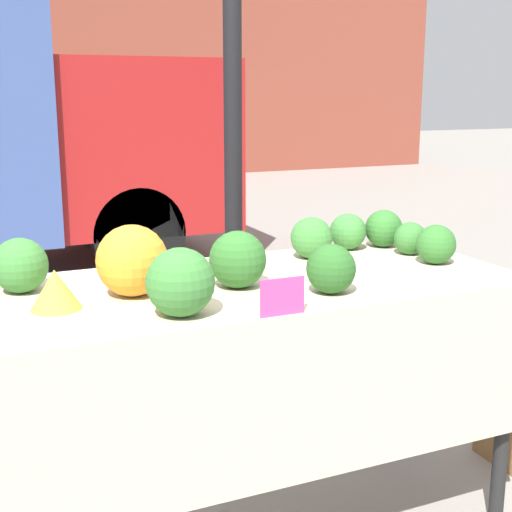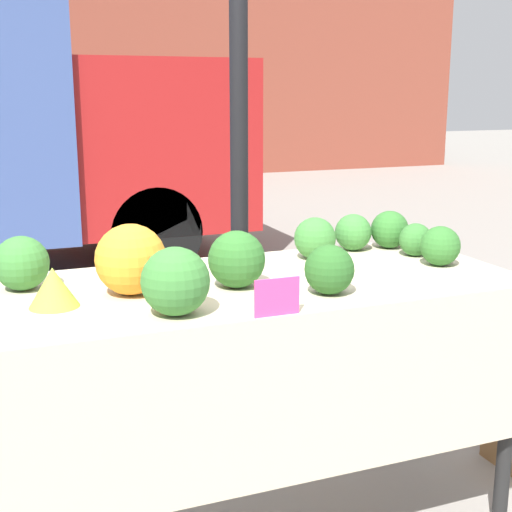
{
  "view_description": "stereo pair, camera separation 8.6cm",
  "coord_description": "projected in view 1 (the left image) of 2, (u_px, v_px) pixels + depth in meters",
  "views": [
    {
      "loc": [
        -0.88,
        -1.99,
        1.45
      ],
      "look_at": [
        0.0,
        0.0,
        0.95
      ],
      "focal_mm": 50.0,
      "sensor_mm": 36.0,
      "label": 1
    },
    {
      "loc": [
        -0.8,
        -2.02,
        1.45
      ],
      "look_at": [
        0.0,
        0.0,
        0.95
      ],
      "focal_mm": 50.0,
      "sensor_mm": 36.0,
      "label": 2
    }
  ],
  "objects": [
    {
      "name": "tent_pole",
      "position": [
        233.0,
        118.0,
        2.71
      ],
      "size": [
        0.07,
        0.07,
        2.7
      ],
      "color": "black",
      "rests_on": "ground_plane"
    },
    {
      "name": "market_table",
      "position": [
        264.0,
        324.0,
        2.22
      ],
      "size": [
        1.67,
        0.73,
        0.87
      ],
      "color": "beige",
      "rests_on": "ground_plane"
    },
    {
      "name": "orange_cauliflower",
      "position": [
        132.0,
        261.0,
        2.07
      ],
      "size": [
        0.21,
        0.21,
        0.21
      ],
      "color": "orange",
      "rests_on": "market_table"
    },
    {
      "name": "romanesco_head",
      "position": [
        55.0,
        289.0,
        1.95
      ],
      "size": [
        0.14,
        0.14,
        0.11
      ],
      "color": "#93B238",
      "rests_on": "market_table"
    },
    {
      "name": "broccoli_head_0",
      "position": [
        331.0,
        269.0,
        2.1
      ],
      "size": [
        0.15,
        0.15,
        0.15
      ],
      "color": "#285B23",
      "rests_on": "market_table"
    },
    {
      "name": "broccoli_head_1",
      "position": [
        384.0,
        229.0,
        2.72
      ],
      "size": [
        0.14,
        0.14,
        0.14
      ],
      "color": "#2D6628",
      "rests_on": "market_table"
    },
    {
      "name": "broccoli_head_2",
      "position": [
        348.0,
        232.0,
        2.68
      ],
      "size": [
        0.14,
        0.14,
        0.14
      ],
      "color": "#387533",
      "rests_on": "market_table"
    },
    {
      "name": "broccoli_head_3",
      "position": [
        238.0,
        260.0,
        2.15
      ],
      "size": [
        0.18,
        0.18,
        0.18
      ],
      "color": "#2D6628",
      "rests_on": "market_table"
    },
    {
      "name": "broccoli_head_4",
      "position": [
        20.0,
        265.0,
        2.1
      ],
      "size": [
        0.16,
        0.16,
        0.16
      ],
      "color": "#387533",
      "rests_on": "market_table"
    },
    {
      "name": "broccoli_head_5",
      "position": [
        436.0,
        244.0,
        2.46
      ],
      "size": [
        0.14,
        0.14,
        0.14
      ],
      "color": "#2D6628",
      "rests_on": "market_table"
    },
    {
      "name": "broccoli_head_6",
      "position": [
        180.0,
        282.0,
        1.88
      ],
      "size": [
        0.19,
        0.19,
        0.19
      ],
      "color": "#387533",
      "rests_on": "market_table"
    },
    {
      "name": "broccoli_head_7",
      "position": [
        410.0,
        238.0,
        2.6
      ],
      "size": [
        0.12,
        0.12,
        0.12
      ],
      "color": "#336B2D",
      "rests_on": "market_table"
    },
    {
      "name": "broccoli_head_8",
      "position": [
        311.0,
        238.0,
        2.54
      ],
      "size": [
        0.15,
        0.15,
        0.15
      ],
      "color": "#387533",
      "rests_on": "market_table"
    },
    {
      "name": "price_sign",
      "position": [
        282.0,
        297.0,
        1.89
      ],
      "size": [
        0.13,
        0.01,
        0.1
      ],
      "color": "#E53D84",
      "rests_on": "market_table"
    }
  ]
}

